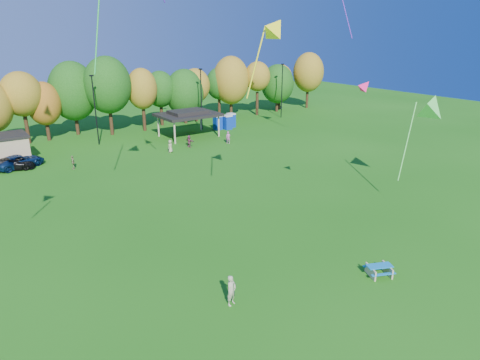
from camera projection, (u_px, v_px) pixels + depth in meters
ground at (288, 289)px, 25.33m from camera, size 160.00×160.00×0.00m
tree_line at (59, 97)px, 57.68m from camera, size 93.57×10.55×11.15m
lamp_posts at (95, 108)px, 55.45m from camera, size 64.50×0.25×9.09m
pavilion at (188, 114)px, 60.30m from camera, size 8.20×6.20×3.77m
porta_potties at (225, 122)px, 65.86m from camera, size 3.75×2.10×2.18m
picnic_table at (379, 269)px, 26.63m from camera, size 1.98×1.84×0.69m
kite_flyer at (231, 290)px, 23.62m from camera, size 0.76×0.62×1.81m
car_c at (20, 161)px, 47.43m from camera, size 5.60×3.71×1.43m
car_d at (12, 164)px, 46.57m from camera, size 4.91×3.11×1.33m
far_person_0 at (73, 162)px, 46.80m from camera, size 0.60×0.97×1.54m
far_person_1 at (228, 137)px, 57.36m from camera, size 0.70×0.70×1.64m
far_person_2 at (189, 141)px, 55.52m from camera, size 0.73×1.53×1.58m
far_person_5 at (170, 146)px, 53.11m from camera, size 0.93×0.84×1.60m
kite_1 at (365, 85)px, 31.02m from camera, size 1.43×1.26×1.18m
kite_5 at (432, 104)px, 36.92m from camera, size 5.06×3.17×8.04m
kite_8 at (275, 28)px, 28.88m from camera, size 3.52×1.82×5.66m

